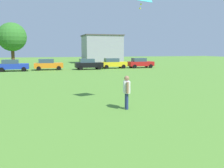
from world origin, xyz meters
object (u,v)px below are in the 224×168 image
object	(u,v)px
parked_car_black_3	(88,64)
parked_car_red_5	(140,63)
parked_car_yellow_4	(113,63)
parked_car_orange_2	(48,64)
adult_bystander	(127,89)
tree_far_right	(12,37)
parked_car_blue_1	(13,65)

from	to	relation	value
parked_car_black_3	parked_car_red_5	world-z (taller)	same
parked_car_yellow_4	parked_car_orange_2	bearing A→B (deg)	-177.66
adult_bystander	parked_car_black_3	xyz separation A→B (m)	(3.20, 26.71, -0.19)
tree_far_right	parked_car_yellow_4	bearing A→B (deg)	-25.98
parked_car_blue_1	parked_car_orange_2	distance (m)	5.06
parked_car_orange_2	tree_far_right	size ratio (longest dim) A/B	0.55
parked_car_red_5	parked_car_black_3	bearing A→B (deg)	-174.46
parked_car_orange_2	parked_car_yellow_4	xyz separation A→B (m)	(10.54, 0.43, 0.00)
parked_car_yellow_4	tree_far_right	bearing A→B (deg)	154.02
adult_bystander	parked_car_orange_2	size ratio (longest dim) A/B	0.41
adult_bystander	parked_car_red_5	world-z (taller)	adult_bystander
parked_car_orange_2	parked_car_black_3	bearing A→B (deg)	-6.19
adult_bystander	parked_car_yellow_4	distance (m)	28.82
adult_bystander	tree_far_right	bearing A→B (deg)	26.85
parked_car_blue_1	parked_car_orange_2	size ratio (longest dim) A/B	1.00
parked_car_blue_1	tree_far_right	bearing A→B (deg)	94.35
adult_bystander	parked_car_black_3	world-z (taller)	adult_bystander
parked_car_blue_1	tree_far_right	size ratio (longest dim) A/B	0.55
parked_car_yellow_4	adult_bystander	bearing A→B (deg)	-105.24
adult_bystander	parked_car_blue_1	bearing A→B (deg)	29.95
parked_car_black_3	tree_far_right	bearing A→B (deg)	142.76
parked_car_blue_1	parked_car_yellow_4	xyz separation A→B (m)	(15.52, 1.34, 0.00)
parked_car_orange_2	parked_car_red_5	distance (m)	15.35
parked_car_red_5	parked_car_blue_1	bearing A→B (deg)	-176.82
parked_car_yellow_4	parked_car_black_3	bearing A→B (deg)	-165.90
parked_car_orange_2	tree_far_right	bearing A→B (deg)	124.27
parked_car_orange_2	parked_car_black_3	xyz separation A→B (m)	(6.17, -0.67, 0.00)
parked_car_blue_1	tree_far_right	world-z (taller)	tree_far_right
parked_car_red_5	parked_car_orange_2	bearing A→B (deg)	-179.17
parked_car_orange_2	parked_car_black_3	distance (m)	6.20
parked_car_red_5	tree_far_right	world-z (taller)	tree_far_right
parked_car_orange_2	parked_car_yellow_4	size ratio (longest dim) A/B	1.00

